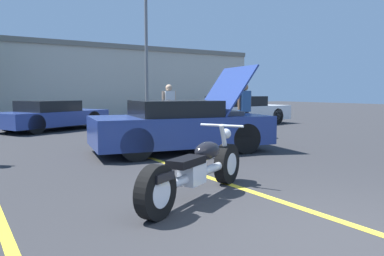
% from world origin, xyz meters
% --- Properties ---
extents(ground_plane, '(80.00, 80.00, 0.00)m').
position_xyz_m(ground_plane, '(0.00, 0.00, 0.00)').
color(ground_plane, '#2D2D30').
extents(parking_stripe_foreground, '(0.12, 5.70, 0.01)m').
position_xyz_m(parking_stripe_foreground, '(-2.61, 2.39, 0.00)').
color(parking_stripe_foreground, yellow).
rests_on(parking_stripe_foreground, ground).
extents(parking_stripe_middle, '(0.12, 5.70, 0.01)m').
position_xyz_m(parking_stripe_middle, '(0.56, 2.39, 0.00)').
color(parking_stripe_middle, yellow).
rests_on(parking_stripe_middle, ground).
extents(far_building, '(32.00, 4.20, 4.40)m').
position_xyz_m(far_building, '(0.00, 22.25, 2.34)').
color(far_building, beige).
rests_on(far_building, ground).
extents(light_pole, '(1.21, 0.28, 7.43)m').
position_xyz_m(light_pole, '(6.72, 17.98, 4.09)').
color(light_pole, slate).
rests_on(light_pole, ground).
extents(motorcycle, '(2.33, 1.33, 0.95)m').
position_xyz_m(motorcycle, '(-0.28, 2.10, 0.39)').
color(motorcycle, black).
rests_on(motorcycle, ground).
extents(show_car_hood_open, '(4.42, 2.61, 2.06)m').
position_xyz_m(show_car_hood_open, '(1.59, 5.62, 0.62)').
color(show_car_hood_open, navy).
rests_on(show_car_hood_open, ground).
extents(parked_car_mid_row, '(4.44, 3.31, 1.11)m').
position_xyz_m(parked_car_mid_row, '(0.11, 12.62, 0.54)').
color(parked_car_mid_row, navy).
rests_on(parked_car_mid_row, ground).
extents(parked_car_right_row, '(4.93, 2.34, 1.25)m').
position_xyz_m(parked_car_right_row, '(7.56, 10.69, 0.61)').
color(parked_car_right_row, white).
rests_on(parked_car_right_row, ground).
extents(spectator_midground, '(0.52, 0.22, 1.68)m').
position_xyz_m(spectator_midground, '(3.13, 9.01, 1.00)').
color(spectator_midground, '#38476B').
rests_on(spectator_midground, ground).
extents(spectator_far_lot, '(0.52, 0.22, 1.69)m').
position_xyz_m(spectator_far_lot, '(4.63, 6.88, 1.00)').
color(spectator_far_lot, '#333338').
rests_on(spectator_far_lot, ground).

